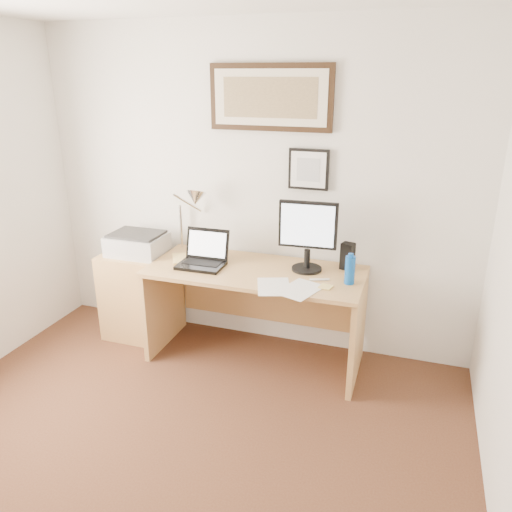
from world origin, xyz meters
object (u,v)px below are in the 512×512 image
at_px(side_cabinet, 136,295).
at_px(laptop, 203,258).
at_px(desk, 259,294).
at_px(printer, 137,244).
at_px(lcd_monitor, 308,233).
at_px(book, 173,259).
at_px(water_bottle, 350,270).

relative_size(side_cabinet, laptop, 2.12).
relative_size(desk, printer, 3.64).
bearing_deg(laptop, lcd_monitor, 9.87).
xyz_separation_m(desk, printer, (-1.03, -0.01, 0.30)).
height_order(laptop, lcd_monitor, lcd_monitor).
bearing_deg(side_cabinet, lcd_monitor, 2.09).
relative_size(laptop, printer, 0.78).
bearing_deg(desk, side_cabinet, -178.11).
relative_size(book, desk, 0.14).
distance_m(side_cabinet, lcd_monitor, 1.59).
bearing_deg(side_cabinet, book, -10.09).
relative_size(lcd_monitor, printer, 1.18).
height_order(water_bottle, laptop, laptop).
xyz_separation_m(desk, laptop, (-0.40, -0.12, 0.29)).
relative_size(side_cabinet, desk, 0.46).
distance_m(book, lcd_monitor, 1.08).
relative_size(water_bottle, lcd_monitor, 0.38).
xyz_separation_m(laptop, lcd_monitor, (0.77, 0.13, 0.23)).
bearing_deg(side_cabinet, desk, 1.89).
bearing_deg(book, laptop, -1.99).
height_order(side_cabinet, lcd_monitor, lcd_monitor).
relative_size(side_cabinet, water_bottle, 3.67).
height_order(desk, laptop, laptop).
bearing_deg(printer, lcd_monitor, 1.30).
bearing_deg(lcd_monitor, printer, -178.70).
height_order(book, desk, book).
distance_m(water_bottle, lcd_monitor, 0.41).
xyz_separation_m(side_cabinet, book, (0.40, -0.07, 0.39)).
height_order(water_bottle, book, water_bottle).
xyz_separation_m(desk, lcd_monitor, (0.36, 0.02, 0.53)).
xyz_separation_m(side_cabinet, laptop, (0.67, -0.08, 0.44)).
distance_m(side_cabinet, laptop, 0.81).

